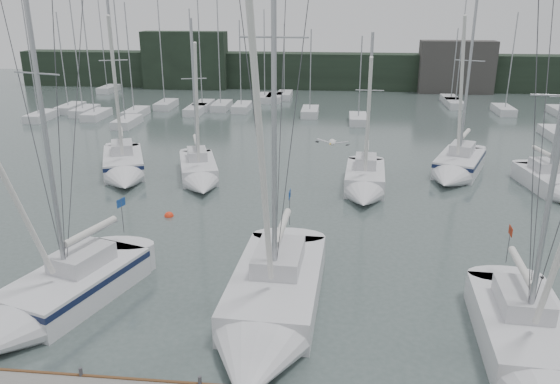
{
  "coord_description": "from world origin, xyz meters",
  "views": [
    {
      "loc": [
        2.11,
        -18.2,
        12.07
      ],
      "look_at": [
        -0.38,
        5.0,
        3.87
      ],
      "focal_mm": 35.0,
      "sensor_mm": 36.0,
      "label": 1
    }
  ],
  "objects_px": {
    "sailboat_near_center": "(267,317)",
    "sailboat_mid_a": "(124,168)",
    "sailboat_mid_b": "(200,175)",
    "sailboat_mid_e": "(555,187)",
    "buoy_c": "(169,216)",
    "sailboat_mid_c": "(365,185)",
    "buoy_a": "(273,233)",
    "sailboat_near_right": "(537,362)",
    "sailboat_near_left": "(45,303)",
    "sailboat_mid_d": "(456,168)"
  },
  "relations": [
    {
      "from": "sailboat_near_left",
      "to": "sailboat_mid_e",
      "type": "xyz_separation_m",
      "value": [
        25.78,
        17.68,
        -0.11
      ]
    },
    {
      "from": "sailboat_near_center",
      "to": "sailboat_near_left",
      "type": "bearing_deg",
      "value": -177.68
    },
    {
      "from": "sailboat_near_center",
      "to": "buoy_c",
      "type": "relative_size",
      "value": 33.65
    },
    {
      "from": "sailboat_near_right",
      "to": "sailboat_mid_b",
      "type": "xyz_separation_m",
      "value": [
        -16.45,
        19.4,
        -0.04
      ]
    },
    {
      "from": "buoy_c",
      "to": "sailboat_mid_e",
      "type": "bearing_deg",
      "value": 15.02
    },
    {
      "from": "sailboat_near_center",
      "to": "sailboat_mid_e",
      "type": "distance_m",
      "value": 24.4
    },
    {
      "from": "sailboat_mid_a",
      "to": "sailboat_mid_b",
      "type": "xyz_separation_m",
      "value": [
        5.72,
        -0.57,
        -0.11
      ]
    },
    {
      "from": "buoy_a",
      "to": "buoy_c",
      "type": "height_order",
      "value": "buoy_c"
    },
    {
      "from": "sailboat_near_center",
      "to": "sailboat_mid_b",
      "type": "xyz_separation_m",
      "value": [
        -7.08,
        17.69,
        -0.07
      ]
    },
    {
      "from": "sailboat_mid_c",
      "to": "sailboat_mid_a",
      "type": "bearing_deg",
      "value": 177.46
    },
    {
      "from": "sailboat_mid_a",
      "to": "buoy_c",
      "type": "height_order",
      "value": "sailboat_mid_a"
    },
    {
      "from": "sailboat_near_center",
      "to": "sailboat_mid_d",
      "type": "distance_m",
      "value": 23.52
    },
    {
      "from": "sailboat_near_center",
      "to": "sailboat_mid_e",
      "type": "height_order",
      "value": "sailboat_near_center"
    },
    {
      "from": "buoy_a",
      "to": "buoy_c",
      "type": "bearing_deg",
      "value": 164.84
    },
    {
      "from": "sailboat_near_right",
      "to": "sailboat_mid_d",
      "type": "relative_size",
      "value": 1.15
    },
    {
      "from": "sailboat_near_left",
      "to": "sailboat_near_right",
      "type": "xyz_separation_m",
      "value": [
        18.34,
        -1.71,
        -0.06
      ]
    },
    {
      "from": "sailboat_near_right",
      "to": "sailboat_mid_c",
      "type": "distance_m",
      "value": 18.92
    },
    {
      "from": "sailboat_mid_c",
      "to": "buoy_c",
      "type": "xyz_separation_m",
      "value": [
        -11.67,
        -5.32,
        -0.6
      ]
    },
    {
      "from": "sailboat_near_left",
      "to": "sailboat_mid_d",
      "type": "bearing_deg",
      "value": 63.71
    },
    {
      "from": "sailboat_mid_b",
      "to": "sailboat_mid_e",
      "type": "height_order",
      "value": "sailboat_mid_b"
    },
    {
      "from": "sailboat_mid_d",
      "to": "sailboat_mid_e",
      "type": "relative_size",
      "value": 1.3
    },
    {
      "from": "sailboat_near_center",
      "to": "buoy_c",
      "type": "height_order",
      "value": "sailboat_near_center"
    },
    {
      "from": "sailboat_mid_d",
      "to": "sailboat_near_right",
      "type": "bearing_deg",
      "value": -72.48
    },
    {
      "from": "sailboat_mid_c",
      "to": "buoy_a",
      "type": "bearing_deg",
      "value": -123.45
    },
    {
      "from": "sailboat_mid_b",
      "to": "sailboat_near_center",
      "type": "bearing_deg",
      "value": -85.98
    },
    {
      "from": "sailboat_near_center",
      "to": "sailboat_near_right",
      "type": "xyz_separation_m",
      "value": [
        9.37,
        -1.71,
        -0.04
      ]
    },
    {
      "from": "sailboat_mid_b",
      "to": "sailboat_mid_e",
      "type": "xyz_separation_m",
      "value": [
        23.88,
        -0.0,
        -0.02
      ]
    },
    {
      "from": "sailboat_mid_a",
      "to": "sailboat_mid_b",
      "type": "relative_size",
      "value": 1.16
    },
    {
      "from": "sailboat_mid_c",
      "to": "sailboat_mid_d",
      "type": "height_order",
      "value": "sailboat_mid_d"
    },
    {
      "from": "sailboat_near_right",
      "to": "sailboat_near_center",
      "type": "bearing_deg",
      "value": 172.96
    },
    {
      "from": "sailboat_near_right",
      "to": "sailboat_mid_e",
      "type": "bearing_deg",
      "value": 72.32
    },
    {
      "from": "sailboat_mid_c",
      "to": "sailboat_mid_d",
      "type": "relative_size",
      "value": 0.81
    },
    {
      "from": "sailboat_mid_d",
      "to": "buoy_c",
      "type": "distance_m",
      "value": 20.69
    },
    {
      "from": "sailboat_mid_e",
      "to": "sailboat_near_right",
      "type": "bearing_deg",
      "value": -119.73
    },
    {
      "from": "sailboat_near_right",
      "to": "buoy_c",
      "type": "relative_size",
      "value": 28.71
    },
    {
      "from": "sailboat_near_right",
      "to": "sailboat_mid_c",
      "type": "relative_size",
      "value": 1.43
    },
    {
      "from": "sailboat_near_left",
      "to": "sailboat_near_center",
      "type": "bearing_deg",
      "value": 17.51
    },
    {
      "from": "sailboat_mid_a",
      "to": "sailboat_mid_e",
      "type": "relative_size",
      "value": 1.3
    },
    {
      "from": "sailboat_near_left",
      "to": "sailboat_mid_b",
      "type": "height_order",
      "value": "sailboat_near_left"
    },
    {
      "from": "sailboat_mid_c",
      "to": "buoy_a",
      "type": "relative_size",
      "value": 21.4
    },
    {
      "from": "sailboat_near_right",
      "to": "sailboat_mid_e",
      "type": "height_order",
      "value": "sailboat_near_right"
    },
    {
      "from": "buoy_c",
      "to": "sailboat_near_left",
      "type": "bearing_deg",
      "value": -98.3
    },
    {
      "from": "buoy_a",
      "to": "sailboat_mid_a",
      "type": "bearing_deg",
      "value": 143.49
    },
    {
      "from": "sailboat_near_left",
      "to": "sailboat_mid_c",
      "type": "xyz_separation_m",
      "value": [
        13.31,
        16.52,
        -0.05
      ]
    },
    {
      "from": "sailboat_mid_a",
      "to": "buoy_c",
      "type": "xyz_separation_m",
      "value": [
        5.46,
        -7.05,
        -0.67
      ]
    },
    {
      "from": "sailboat_near_left",
      "to": "buoy_a",
      "type": "relative_size",
      "value": 31.33
    },
    {
      "from": "sailboat_mid_a",
      "to": "sailboat_mid_c",
      "type": "distance_m",
      "value": 17.22
    },
    {
      "from": "sailboat_mid_e",
      "to": "buoy_c",
      "type": "xyz_separation_m",
      "value": [
        -24.14,
        -6.48,
        -0.54
      ]
    },
    {
      "from": "sailboat_near_center",
      "to": "sailboat_mid_a",
      "type": "relative_size",
      "value": 1.36
    },
    {
      "from": "sailboat_near_right",
      "to": "buoy_a",
      "type": "height_order",
      "value": "sailboat_near_right"
    }
  ]
}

